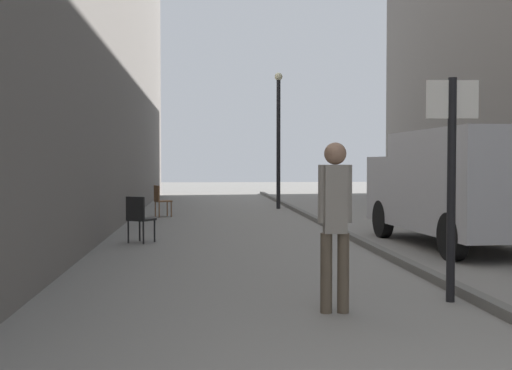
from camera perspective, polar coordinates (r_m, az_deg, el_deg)
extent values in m
plane|color=gray|center=(13.90, 1.73, -4.72)|extent=(80.00, 80.00, 0.00)
cube|color=#615F5B|center=(14.16, 8.11, -4.37)|extent=(0.16, 40.00, 0.12)
cylinder|color=brown|center=(7.10, 6.18, -7.68)|extent=(0.13, 0.13, 0.86)
cylinder|color=brown|center=(7.13, 7.65, -7.64)|extent=(0.13, 0.13, 0.86)
cube|color=gray|center=(7.03, 6.94, -1.22)|extent=(0.25, 0.21, 0.73)
cylinder|color=gray|center=(7.00, 5.88, -0.78)|extent=(0.10, 0.10, 0.62)
cylinder|color=gray|center=(7.04, 8.00, -0.77)|extent=(0.10, 0.10, 0.62)
sphere|color=#9E755B|center=(7.02, 6.96, 2.75)|extent=(0.24, 0.24, 0.24)
cube|color=#B7B7BC|center=(12.52, 18.47, 0.31)|extent=(2.17, 3.68, 1.88)
cube|color=#B7B7BC|center=(14.79, 14.15, -0.32)|extent=(2.05, 1.50, 1.41)
cube|color=black|center=(15.23, 13.46, 0.92)|extent=(1.66, 0.13, 0.62)
cylinder|color=black|center=(14.39, 11.06, -2.93)|extent=(0.26, 0.81, 0.80)
cylinder|color=black|center=(15.06, 17.45, -2.76)|extent=(0.26, 0.81, 0.80)
cylinder|color=black|center=(11.22, 16.85, -4.36)|extent=(0.26, 0.81, 0.80)
cylinder|color=black|center=(7.86, 16.75, -0.45)|extent=(0.10, 0.10, 2.60)
cube|color=white|center=(7.89, 16.82, 7.20)|extent=(0.60, 0.08, 0.44)
cylinder|color=black|center=(22.81, 1.98, 3.56)|extent=(0.14, 0.14, 4.50)
sphere|color=beige|center=(22.99, 1.99, 9.47)|extent=(0.28, 0.28, 0.28)
cylinder|color=black|center=(13.66, -10.16, -3.92)|extent=(0.04, 0.04, 0.45)
cylinder|color=black|center=(13.43, -8.88, -4.01)|extent=(0.04, 0.04, 0.45)
cylinder|color=black|center=(13.36, -11.13, -4.06)|extent=(0.04, 0.04, 0.45)
cylinder|color=black|center=(13.13, -9.84, -4.15)|extent=(0.04, 0.04, 0.45)
cube|color=black|center=(13.37, -10.01, -2.99)|extent=(0.61, 0.61, 0.04)
cube|color=black|center=(13.19, -10.54, -1.99)|extent=(0.39, 0.27, 0.45)
cylinder|color=brown|center=(19.89, -7.79, -2.07)|extent=(0.04, 0.04, 0.45)
cylinder|color=brown|center=(19.54, -7.44, -2.14)|extent=(0.04, 0.04, 0.45)
cylinder|color=brown|center=(19.78, -8.82, -2.09)|extent=(0.04, 0.04, 0.45)
cylinder|color=brown|center=(19.42, -8.48, -2.17)|extent=(0.04, 0.04, 0.45)
cube|color=brown|center=(19.64, -8.13, -1.40)|extent=(0.57, 0.57, 0.04)
cube|color=brown|center=(19.56, -8.69, -0.70)|extent=(0.20, 0.42, 0.45)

